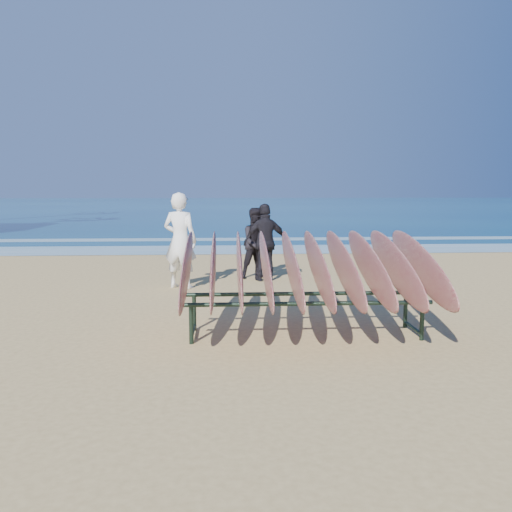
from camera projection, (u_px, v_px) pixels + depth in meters
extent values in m
plane|color=tan|center=(260.00, 332.00, 7.37)|extent=(120.00, 120.00, 0.00)
plane|color=navy|center=(227.00, 205.00, 61.84)|extent=(160.00, 160.00, 0.00)
plane|color=white|center=(239.00, 249.00, 17.28)|extent=(160.00, 160.00, 0.00)
plane|color=white|center=(236.00, 239.00, 20.74)|extent=(160.00, 160.00, 0.00)
cylinder|color=black|center=(191.00, 324.00, 6.80)|extent=(0.06, 0.06, 0.50)
cylinder|color=black|center=(422.00, 321.00, 6.96)|extent=(0.06, 0.06, 0.50)
cylinder|color=black|center=(194.00, 313.00, 7.45)|extent=(0.06, 0.06, 0.50)
cylinder|color=black|center=(405.00, 310.00, 7.61)|extent=(0.06, 0.06, 0.50)
cylinder|color=black|center=(308.00, 304.00, 6.85)|extent=(3.20, 0.08, 0.06)
cylinder|color=black|center=(301.00, 294.00, 7.50)|extent=(3.20, 0.08, 0.06)
cylinder|color=black|center=(193.00, 331.00, 7.15)|extent=(0.05, 0.65, 0.04)
cylinder|color=black|center=(413.00, 328.00, 7.31)|extent=(0.05, 0.65, 0.04)
ellipsoid|color=#600614|center=(187.00, 268.00, 7.04)|extent=(0.08, 2.66, 1.13)
ellipsoid|color=#600614|center=(213.00, 267.00, 7.06)|extent=(0.08, 2.66, 1.13)
ellipsoid|color=#600614|center=(240.00, 267.00, 7.08)|extent=(0.08, 2.66, 1.13)
ellipsoid|color=#600614|center=(266.00, 267.00, 7.09)|extent=(0.08, 2.66, 1.13)
ellipsoid|color=#600614|center=(292.00, 267.00, 7.11)|extent=(0.08, 2.66, 1.13)
ellipsoid|color=#600614|center=(318.00, 267.00, 7.13)|extent=(0.08, 2.66, 1.13)
ellipsoid|color=#600614|center=(344.00, 266.00, 7.15)|extent=(0.08, 2.66, 1.13)
ellipsoid|color=#600614|center=(369.00, 266.00, 7.17)|extent=(0.08, 2.66, 1.13)
ellipsoid|color=#600614|center=(395.00, 266.00, 7.19)|extent=(0.08, 2.66, 1.13)
ellipsoid|color=#600614|center=(420.00, 266.00, 7.21)|extent=(0.08, 2.66, 1.13)
imported|color=white|center=(180.00, 241.00, 10.56)|extent=(0.80, 0.66, 1.87)
imported|color=black|center=(257.00, 243.00, 11.74)|extent=(0.89, 0.78, 1.53)
imported|color=black|center=(266.00, 242.00, 11.42)|extent=(1.02, 0.61, 1.63)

